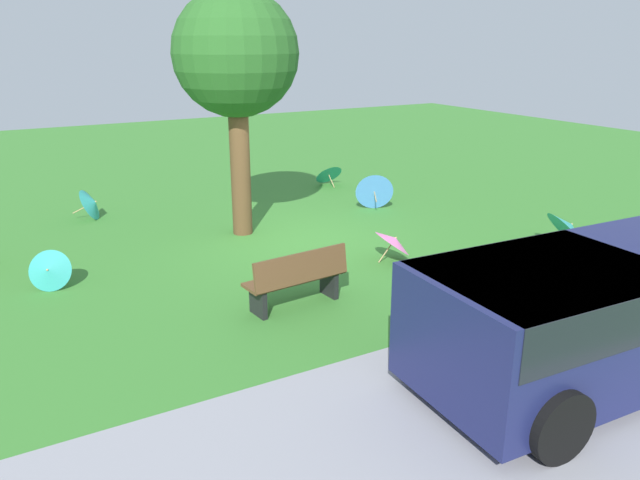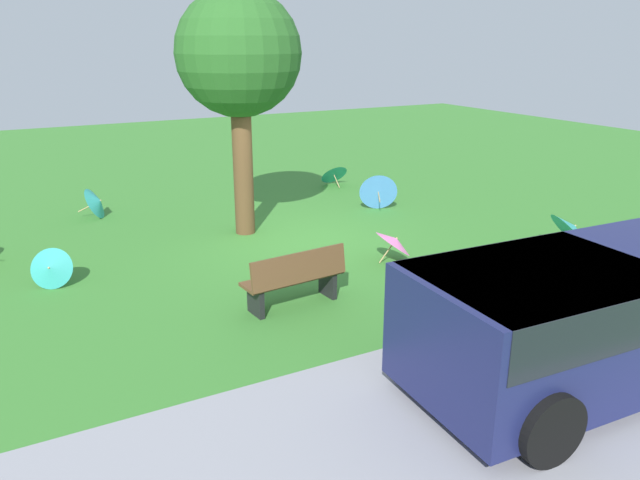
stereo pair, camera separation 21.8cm
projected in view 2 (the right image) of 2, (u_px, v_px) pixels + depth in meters
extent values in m
plane|color=#387A2D|center=(298.00, 240.00, 12.47)|extent=(40.00, 40.00, 0.00)
cube|color=gray|center=(565.00, 404.00, 6.87)|extent=(40.00, 4.09, 0.01)
cube|color=#191E4C|center=(596.00, 313.00, 7.15)|extent=(4.68, 2.11, 1.35)
cube|color=black|center=(540.00, 295.00, 6.65)|extent=(2.66, 2.04, 0.55)
cylinder|color=black|center=(549.00, 428.00, 5.82)|extent=(0.77, 0.25, 0.76)
cylinder|color=black|center=(431.00, 343.00, 7.45)|extent=(0.77, 0.25, 0.76)
cylinder|color=black|center=(617.00, 297.00, 8.78)|extent=(0.77, 0.25, 0.76)
cube|color=brown|center=(293.00, 278.00, 9.29)|extent=(1.63, 0.59, 0.05)
cube|color=brown|center=(300.00, 268.00, 9.06)|extent=(1.60, 0.26, 0.45)
cube|color=black|center=(256.00, 301.00, 9.02)|extent=(0.12, 0.41, 0.45)
cube|color=black|center=(328.00, 282.00, 9.69)|extent=(0.12, 0.41, 0.45)
cylinder|color=brown|center=(243.00, 165.00, 12.47)|extent=(0.40, 0.40, 2.88)
sphere|color=#286023|center=(238.00, 53.00, 11.79)|extent=(2.44, 2.44, 2.44)
cylinder|color=tan|center=(379.00, 197.00, 14.29)|extent=(0.23, 0.40, 0.15)
cone|color=#4C8CE5|center=(378.00, 191.00, 14.54)|extent=(0.96, 0.75, 0.90)
sphere|color=tan|center=(378.00, 189.00, 14.60)|extent=(0.05, 0.06, 0.04)
cylinder|color=tan|center=(86.00, 208.00, 13.89)|extent=(0.37, 0.19, 0.21)
cone|color=teal|center=(98.00, 202.00, 13.87)|extent=(0.74, 0.87, 0.74)
sphere|color=tan|center=(101.00, 200.00, 13.86)|extent=(0.06, 0.05, 0.05)
cylinder|color=tan|center=(557.00, 242.00, 11.72)|extent=(0.40, 0.17, 0.39)
cone|color=teal|center=(572.00, 229.00, 11.68)|extent=(1.01, 1.11, 0.79)
sphere|color=tan|center=(575.00, 226.00, 11.67)|extent=(0.06, 0.05, 0.05)
cylinder|color=tan|center=(386.00, 253.00, 11.14)|extent=(0.26, 0.09, 0.36)
cone|color=pink|center=(395.00, 241.00, 11.10)|extent=(0.85, 0.89, 0.53)
sphere|color=tan|center=(397.00, 238.00, 11.09)|extent=(0.06, 0.05, 0.05)
cylinder|color=tan|center=(337.00, 181.00, 16.81)|extent=(0.03, 0.31, 0.31)
cone|color=teal|center=(333.00, 173.00, 16.91)|extent=(0.75, 0.64, 0.64)
sphere|color=tan|center=(332.00, 170.00, 16.94)|extent=(0.04, 0.05, 0.05)
cylinder|color=tan|center=(57.00, 270.00, 10.27)|extent=(0.20, 0.39, 0.22)
cone|color=teal|center=(50.00, 268.00, 9.99)|extent=(0.79, 0.66, 0.67)
sphere|color=tan|center=(49.00, 268.00, 9.92)|extent=(0.05, 0.06, 0.05)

